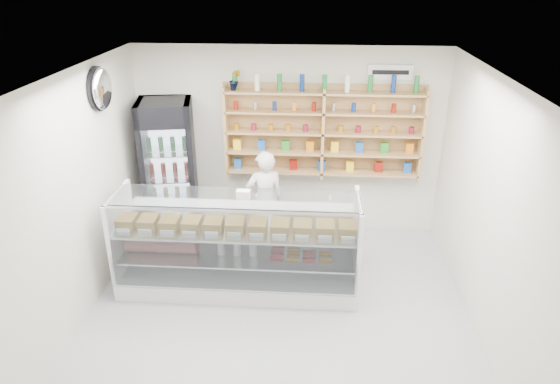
{
  "coord_description": "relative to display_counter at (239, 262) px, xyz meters",
  "views": [
    {
      "loc": [
        0.37,
        -4.56,
        3.8
      ],
      "look_at": [
        -0.02,
        0.9,
        1.3
      ],
      "focal_mm": 32.0,
      "sensor_mm": 36.0,
      "label": 1
    }
  ],
  "objects": [
    {
      "name": "security_mirror",
      "position": [
        -1.63,
        0.42,
        2.09
      ],
      "size": [
        0.15,
        0.5,
        0.5
      ],
      "primitive_type": "ellipsoid",
      "color": "silver",
      "rests_on": "left_wall"
    },
    {
      "name": "wall_shelving",
      "position": [
        1.04,
        1.56,
        1.24
      ],
      "size": [
        2.84,
        0.28,
        1.33
      ],
      "color": "tan",
      "rests_on": "back_wall"
    },
    {
      "name": "wall_sign",
      "position": [
        1.94,
        1.69,
        2.09
      ],
      "size": [
        0.62,
        0.03,
        0.2
      ],
      "primitive_type": "cube",
      "color": "white",
      "rests_on": "back_wall"
    },
    {
      "name": "potted_plant",
      "position": [
        -0.21,
        1.56,
        1.98
      ],
      "size": [
        0.17,
        0.15,
        0.29
      ],
      "primitive_type": "imported",
      "rotation": [
        0.0,
        0.0,
        0.13
      ],
      "color": "#1E6626",
      "rests_on": "wall_shelving"
    },
    {
      "name": "drinks_cooler",
      "position": [
        -1.19,
        1.34,
        0.69
      ],
      "size": [
        0.87,
        0.86,
        2.08
      ],
      "rotation": [
        0.0,
        0.0,
        0.19
      ],
      "color": "black",
      "rests_on": "floor"
    },
    {
      "name": "display_counter",
      "position": [
        0.0,
        0.0,
        0.0
      ],
      "size": [
        2.98,
        0.89,
        1.3
      ],
      "color": "white",
      "rests_on": "floor"
    },
    {
      "name": "shop_worker",
      "position": [
        0.24,
        1.02,
        0.39
      ],
      "size": [
        0.63,
        0.51,
        1.49
      ],
      "primitive_type": "imported",
      "rotation": [
        0.0,
        0.0,
        3.47
      ],
      "color": "silver",
      "rests_on": "floor"
    },
    {
      "name": "room",
      "position": [
        0.54,
        -0.78,
        1.04
      ],
      "size": [
        5.0,
        5.0,
        5.0
      ],
      "color": "#A1A1A6",
      "rests_on": "ground"
    }
  ]
}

